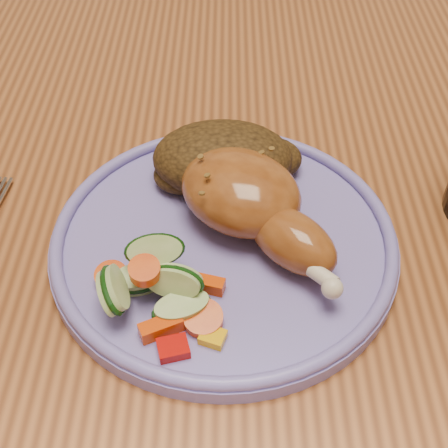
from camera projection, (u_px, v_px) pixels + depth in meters
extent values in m
cube|color=brown|center=(256.00, 207.00, 0.54)|extent=(0.90, 1.40, 0.04)
cube|color=brown|center=(46.00, 120.00, 1.25)|extent=(0.06, 0.06, 0.71)
cube|color=brown|center=(434.00, 121.00, 1.25)|extent=(0.06, 0.06, 0.71)
cube|color=#4C2D16|center=(241.00, 116.00, 1.14)|extent=(0.42, 0.42, 0.04)
cylinder|color=#4C2D16|center=(144.00, 271.00, 1.17)|extent=(0.04, 0.04, 0.41)
cylinder|color=#4C2D16|center=(159.00, 150.00, 1.42)|extent=(0.04, 0.04, 0.41)
cylinder|color=#4C2D16|center=(336.00, 272.00, 1.17)|extent=(0.04, 0.04, 0.41)
cylinder|color=#4C2D16|center=(317.00, 151.00, 1.42)|extent=(0.04, 0.04, 0.41)
cylinder|color=#6F64B5|center=(224.00, 243.00, 0.47)|extent=(0.26, 0.26, 0.01)
torus|color=#6F64B5|center=(224.00, 233.00, 0.46)|extent=(0.26, 0.26, 0.01)
ellipsoid|color=brown|center=(241.00, 192.00, 0.47)|extent=(0.12, 0.12, 0.05)
ellipsoid|color=brown|center=(292.00, 240.00, 0.44)|extent=(0.08, 0.08, 0.04)
sphere|color=beige|center=(332.00, 288.00, 0.41)|extent=(0.01, 0.01, 0.01)
ellipsoid|color=#3E290F|center=(223.00, 158.00, 0.50)|extent=(0.11, 0.08, 0.05)
ellipsoid|color=#3E290F|center=(268.00, 159.00, 0.51)|extent=(0.06, 0.04, 0.03)
ellipsoid|color=#3E290F|center=(182.00, 174.00, 0.50)|extent=(0.05, 0.04, 0.02)
cube|color=#A50A05|center=(173.00, 348.00, 0.39)|extent=(0.02, 0.02, 0.01)
cube|color=#E5A507|center=(213.00, 337.00, 0.40)|extent=(0.02, 0.02, 0.01)
cylinder|color=#E64E07|center=(203.00, 319.00, 0.41)|extent=(0.03, 0.03, 0.01)
cylinder|color=#E64E07|center=(112.00, 277.00, 0.43)|extent=(0.02, 0.02, 0.01)
cube|color=#E64E07|center=(207.00, 284.00, 0.43)|extent=(0.03, 0.02, 0.01)
cylinder|color=#E64E07|center=(145.00, 271.00, 0.41)|extent=(0.02, 0.02, 0.01)
cube|color=#E64E07|center=(161.00, 327.00, 0.40)|extent=(0.03, 0.02, 0.01)
cylinder|color=#B8CC85|center=(174.00, 281.00, 0.42)|extent=(0.04, 0.03, 0.04)
cylinder|color=#B8CC85|center=(113.00, 290.00, 0.41)|extent=(0.04, 0.04, 0.04)
cylinder|color=#B8CC85|center=(182.00, 308.00, 0.41)|extent=(0.05, 0.05, 0.01)
cylinder|color=#B8CC85|center=(155.00, 250.00, 0.42)|extent=(0.04, 0.04, 0.03)
cylinder|color=#B8CC85|center=(140.00, 279.00, 0.43)|extent=(0.05, 0.05, 0.02)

